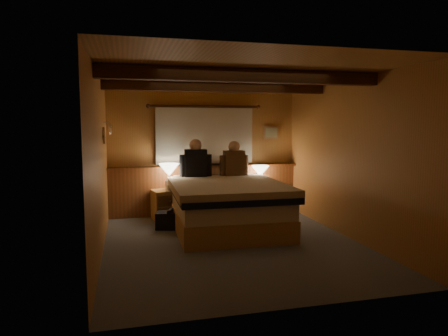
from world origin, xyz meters
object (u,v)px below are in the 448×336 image
object	(u,v)px
nightstand_right	(261,201)
duffel_bag	(171,220)
nightstand_left	(167,205)
lamp_left	(169,172)
person_right	(234,161)
bed	(226,205)
lamp_right	(260,172)
person_left	(196,161)

from	to	relation	value
nightstand_right	duffel_bag	size ratio (longest dim) A/B	1.02
nightstand_left	lamp_left	xyz separation A→B (m)	(0.05, -0.03, 0.61)
nightstand_left	lamp_left	bearing A→B (deg)	-38.26
nightstand_left	duffel_bag	xyz separation A→B (m)	(-0.01, -0.69, -0.12)
lamp_left	person_right	distance (m)	1.21
bed	nightstand_right	distance (m)	1.32
bed	person_right	distance (m)	1.10
person_right	nightstand_left	bearing A→B (deg)	175.75
bed	duffel_bag	distance (m)	0.95
lamp_right	nightstand_right	bearing A→B (deg)	42.96
nightstand_left	lamp_right	bearing A→B (deg)	-10.90
lamp_left	duffel_bag	distance (m)	0.99
bed	person_right	world-z (taller)	person_right
lamp_left	lamp_right	xyz separation A→B (m)	(1.73, 0.00, -0.07)
person_left	duffel_bag	xyz separation A→B (m)	(-0.53, -0.61, -0.91)
bed	lamp_left	bearing A→B (deg)	134.49
person_left	person_right	distance (m)	0.72
lamp_right	duffel_bag	world-z (taller)	lamp_right
duffel_bag	lamp_left	bearing A→B (deg)	100.88
person_left	bed	bearing A→B (deg)	-61.21
lamp_right	lamp_left	bearing A→B (deg)	-179.91
nightstand_left	person_left	xyz separation A→B (m)	(0.53, -0.08, 0.79)
bed	lamp_left	world-z (taller)	lamp_left
nightstand_left	lamp_right	xyz separation A→B (m)	(1.77, -0.02, 0.54)
nightstand_right	person_right	size ratio (longest dim) A/B	0.80
person_right	lamp_right	bearing A→B (deg)	5.27
bed	nightstand_right	xyz separation A→B (m)	(0.93, 0.92, -0.15)
lamp_left	lamp_right	world-z (taller)	lamp_left
nightstand_left	lamp_left	world-z (taller)	lamp_left
bed	nightstand_right	world-z (taller)	bed
nightstand_left	duffel_bag	size ratio (longest dim) A/B	1.07
lamp_right	person_left	world-z (taller)	person_left
nightstand_left	nightstand_right	distance (m)	1.82
bed	duffel_bag	xyz separation A→B (m)	(-0.89, 0.22, -0.26)
person_right	duffel_bag	xyz separation A→B (m)	(-1.25, -0.61, -0.89)
lamp_left	lamp_right	distance (m)	1.73
lamp_right	person_left	xyz separation A→B (m)	(-1.25, -0.06, 0.25)
person_left	duffel_bag	world-z (taller)	person_left
lamp_right	duffel_bag	xyz separation A→B (m)	(-1.78, -0.67, -0.66)
person_right	duffel_bag	distance (m)	1.65
person_right	duffel_bag	world-z (taller)	person_right
person_right	duffel_bag	bearing A→B (deg)	-154.60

